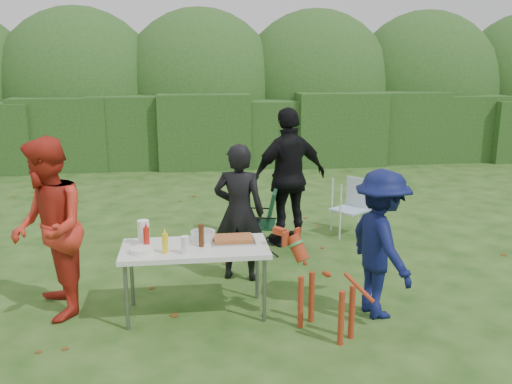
{
  "coord_description": "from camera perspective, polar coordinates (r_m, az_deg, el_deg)",
  "views": [
    {
      "loc": [
        -0.44,
        -5.52,
        2.59
      ],
      "look_at": [
        0.4,
        0.96,
        1.0
      ],
      "focal_mm": 38.0,
      "sensor_mm": 36.0,
      "label": 1
    }
  ],
  "objects": [
    {
      "name": "lawn_chair",
      "position": [
        8.32,
        9.85,
        -1.59
      ],
      "size": [
        0.71,
        0.71,
        0.86
      ],
      "primitive_type": null,
      "rotation": [
        0.0,
        0.0,
        3.78
      ],
      "color": "#4C88B6",
      "rests_on": "ground"
    },
    {
      "name": "beer_bottle",
      "position": [
        5.55,
        -5.79,
        -4.55
      ],
      "size": [
        0.06,
        0.06,
        0.24
      ],
      "primitive_type": "cylinder",
      "color": "#47230F",
      "rests_on": "folding_table"
    },
    {
      "name": "camping_chair",
      "position": [
        7.48,
        0.1,
        -3.02
      ],
      "size": [
        0.67,
        0.67,
        0.88
      ],
      "primitive_type": null,
      "rotation": [
        0.0,
        0.0,
        2.9
      ],
      "color": "#113820",
      "rests_on": "ground"
    },
    {
      "name": "child",
      "position": [
        5.68,
        13.0,
        -5.36
      ],
      "size": [
        0.74,
        1.08,
        1.54
      ],
      "primitive_type": "imported",
      "rotation": [
        0.0,
        0.0,
        1.74
      ],
      "color": "#0C1344",
      "rests_on": "ground"
    },
    {
      "name": "mustard_bottle",
      "position": [
        5.42,
        -9.55,
        -5.35
      ],
      "size": [
        0.06,
        0.06,
        0.2
      ],
      "primitive_type": "cylinder",
      "color": "yellow",
      "rests_on": "folding_table"
    },
    {
      "name": "cup_stack",
      "position": [
        5.38,
        -7.46,
        -5.56
      ],
      "size": [
        0.08,
        0.08,
        0.18
      ],
      "primitive_type": "cylinder",
      "color": "white",
      "rests_on": "folding_table"
    },
    {
      "name": "ketchup_bottle",
      "position": [
        5.58,
        -11.45,
        -4.78
      ],
      "size": [
        0.06,
        0.06,
        0.22
      ],
      "primitive_type": "cylinder",
      "color": "red",
      "rests_on": "folding_table"
    },
    {
      "name": "dog",
      "position": [
        5.32,
        7.41,
        -10.03
      ],
      "size": [
        0.91,
        1.01,
        0.93
      ],
      "primitive_type": null,
      "rotation": [
        0.0,
        0.0,
        2.24
      ],
      "color": "#973117",
      "rests_on": "ground"
    },
    {
      "name": "paper_towel_roll",
      "position": [
        5.7,
        -11.75,
        -4.2
      ],
      "size": [
        0.12,
        0.12,
        0.26
      ],
      "primitive_type": "cylinder",
      "color": "white",
      "rests_on": "folding_table"
    },
    {
      "name": "food_tray",
      "position": [
        5.7,
        -2.42,
        -5.17
      ],
      "size": [
        0.45,
        0.3,
        0.02
      ],
      "primitive_type": "cube",
      "color": "#B7B7BA",
      "rests_on": "folding_table"
    },
    {
      "name": "folding_table",
      "position": [
        5.62,
        -6.43,
        -6.23
      ],
      "size": [
        1.5,
        0.7,
        0.74
      ],
      "color": "silver",
      "rests_on": "ground"
    },
    {
      "name": "person_red_jacket",
      "position": [
        5.87,
        -21.0,
        -3.66
      ],
      "size": [
        0.96,
        1.08,
        1.87
      ],
      "primitive_type": "imported",
      "rotation": [
        0.0,
        0.0,
        -1.25
      ],
      "color": "red",
      "rests_on": "ground"
    },
    {
      "name": "pasta_bowl",
      "position": [
        5.76,
        -5.59,
        -4.61
      ],
      "size": [
        0.26,
        0.26,
        0.1
      ],
      "primitive_type": "cylinder",
      "color": "silver",
      "rests_on": "folding_table"
    },
    {
      "name": "person_black_puffy",
      "position": [
        7.66,
        3.51,
        1.55
      ],
      "size": [
        1.25,
        0.83,
        1.97
      ],
      "primitive_type": "imported",
      "rotation": [
        0.0,
        0.0,
        3.47
      ],
      "color": "black",
      "rests_on": "ground"
    },
    {
      "name": "ground",
      "position": [
        6.12,
        -2.61,
        -11.4
      ],
      "size": [
        80.0,
        80.0,
        0.0
      ],
      "primitive_type": "plane",
      "color": "#1E4211"
    },
    {
      "name": "person_cook",
      "position": [
        6.44,
        -1.8,
        -2.17
      ],
      "size": [
        0.69,
        0.55,
        1.66
      ],
      "primitive_type": "imported",
      "rotation": [
        0.0,
        0.0,
        2.86
      ],
      "color": "black",
      "rests_on": "ground"
    },
    {
      "name": "shrub_backdrop",
      "position": [
        15.16,
        -5.8,
        9.88
      ],
      "size": [
        20.0,
        2.6,
        3.2
      ],
      "primitive_type": "ellipsoid",
      "color": "#3D6628",
      "rests_on": "ground"
    },
    {
      "name": "hedge_row",
      "position": [
        13.64,
        -5.52,
        6.3
      ],
      "size": [
        22.0,
        1.4,
        1.7
      ],
      "primitive_type": "cube",
      "color": "#23471C",
      "rests_on": "ground"
    },
    {
      "name": "plate_stack",
      "position": [
        5.5,
        -11.89,
        -6.03
      ],
      "size": [
        0.24,
        0.24,
        0.05
      ],
      "primitive_type": "cylinder",
      "color": "white",
      "rests_on": "folding_table"
    },
    {
      "name": "focaccia_bread",
      "position": [
        5.69,
        -2.42,
        -4.9
      ],
      "size": [
        0.4,
        0.26,
        0.04
      ],
      "primitive_type": "cube",
      "color": "#A35A2D",
      "rests_on": "food_tray"
    }
  ]
}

